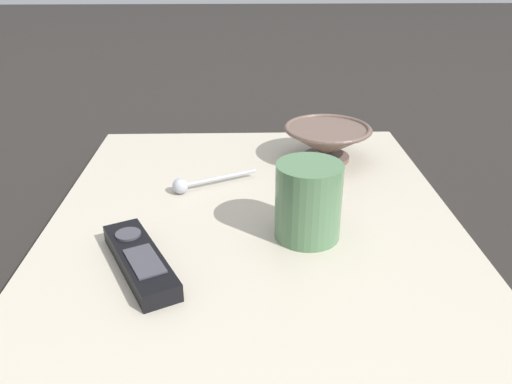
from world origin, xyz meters
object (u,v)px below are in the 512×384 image
cereal_bowl (327,141)px  teaspoon (190,184)px  coffee_mug (308,201)px  tv_remote_near (140,260)px

cereal_bowl → teaspoon: (0.12, -0.23, -0.02)m
cereal_bowl → teaspoon: size_ratio=1.19×
coffee_mug → teaspoon: coffee_mug is taller
cereal_bowl → teaspoon: bearing=-62.0°
tv_remote_near → cereal_bowl: bearing=140.7°
cereal_bowl → coffee_mug: size_ratio=1.50×
cereal_bowl → tv_remote_near: (0.33, -0.27, -0.02)m
cereal_bowl → tv_remote_near: cereal_bowl is taller
coffee_mug → teaspoon: size_ratio=0.79×
cereal_bowl → coffee_mug: bearing=-13.9°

